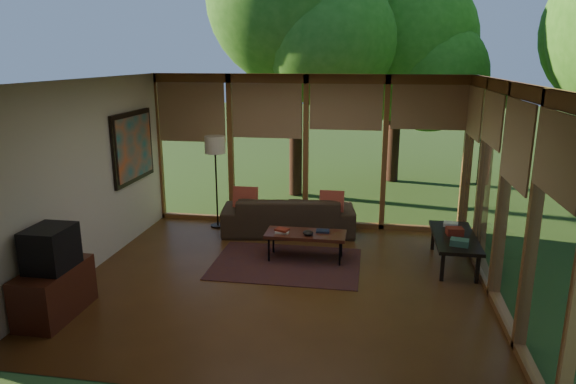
% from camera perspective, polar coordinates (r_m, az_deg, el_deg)
% --- Properties ---
extents(floor, '(5.50, 5.50, 0.00)m').
position_cam_1_polar(floor, '(7.14, -0.75, -9.86)').
color(floor, brown).
rests_on(floor, ground).
extents(ceiling, '(5.50, 5.50, 0.00)m').
position_cam_1_polar(ceiling, '(6.50, -0.83, 12.32)').
color(ceiling, silver).
rests_on(ceiling, ground).
extents(wall_left, '(0.04, 5.00, 2.70)m').
position_cam_1_polar(wall_left, '(7.66, -21.48, 1.47)').
color(wall_left, beige).
rests_on(wall_left, ground).
extents(wall_front, '(5.50, 0.04, 2.70)m').
position_cam_1_polar(wall_front, '(4.37, -6.64, -7.20)').
color(wall_front, beige).
rests_on(wall_front, ground).
extents(window_wall_back, '(5.50, 0.12, 2.70)m').
position_cam_1_polar(window_wall_back, '(9.11, 2.00, 4.48)').
color(window_wall_back, brown).
rests_on(window_wall_back, ground).
extents(window_wall_right, '(0.12, 5.00, 2.70)m').
position_cam_1_polar(window_wall_right, '(6.79, 22.72, -0.28)').
color(window_wall_right, brown).
rests_on(window_wall_right, ground).
extents(tree_ne, '(3.61, 3.61, 5.10)m').
position_cam_1_polar(tree_ne, '(12.77, 12.21, 15.83)').
color(tree_ne, '#361C13').
rests_on(tree_ne, ground).
extents(rug, '(2.16, 1.53, 0.01)m').
position_cam_1_polar(rug, '(7.69, -0.18, -7.95)').
color(rug, maroon).
rests_on(rug, floor).
extents(sofa, '(2.36, 1.20, 0.66)m').
position_cam_1_polar(sofa, '(8.91, 0.05, -2.51)').
color(sofa, '#38291C').
rests_on(sofa, floor).
extents(pillow_left, '(0.42, 0.22, 0.43)m').
position_cam_1_polar(pillow_left, '(8.93, -4.75, -0.79)').
color(pillow_left, maroon).
rests_on(pillow_left, sofa).
extents(pillow_right, '(0.41, 0.22, 0.43)m').
position_cam_1_polar(pillow_right, '(8.70, 4.88, -1.24)').
color(pillow_right, maroon).
rests_on(pillow_right, sofa).
extents(ct_book_lower, '(0.21, 0.16, 0.03)m').
position_cam_1_polar(ct_book_lower, '(7.72, -0.66, -4.43)').
color(ct_book_lower, beige).
rests_on(ct_book_lower, coffee_table).
extents(ct_book_upper, '(0.23, 0.20, 0.03)m').
position_cam_1_polar(ct_book_upper, '(7.71, -0.66, -4.21)').
color(ct_book_upper, maroon).
rests_on(ct_book_upper, coffee_table).
extents(ct_book_side, '(0.21, 0.16, 0.03)m').
position_cam_1_polar(ct_book_side, '(7.76, 3.89, -4.34)').
color(ct_book_side, '#161F32').
rests_on(ct_book_side, coffee_table).
extents(ct_bowl, '(0.16, 0.16, 0.07)m').
position_cam_1_polar(ct_bowl, '(7.61, 2.25, -4.56)').
color(ct_bowl, black).
rests_on(ct_bowl, coffee_table).
extents(media_cabinet, '(0.50, 1.00, 0.60)m').
position_cam_1_polar(media_cabinet, '(6.74, -24.52, -10.06)').
color(media_cabinet, '#4D2015').
rests_on(media_cabinet, floor).
extents(television, '(0.45, 0.55, 0.50)m').
position_cam_1_polar(television, '(6.53, -24.88, -5.68)').
color(television, black).
rests_on(television, media_cabinet).
extents(console_book_a, '(0.28, 0.23, 0.09)m').
position_cam_1_polar(console_book_a, '(7.50, 18.50, -5.33)').
color(console_book_a, '#345C4A').
rests_on(console_book_a, side_console).
extents(console_book_b, '(0.25, 0.19, 0.11)m').
position_cam_1_polar(console_book_b, '(7.91, 18.03, -4.16)').
color(console_book_b, maroon).
rests_on(console_book_b, side_console).
extents(console_book_c, '(0.24, 0.19, 0.06)m').
position_cam_1_polar(console_book_c, '(8.30, 17.63, -3.43)').
color(console_book_c, beige).
rests_on(console_book_c, side_console).
extents(floor_lamp, '(0.36, 0.36, 1.65)m').
position_cam_1_polar(floor_lamp, '(9.07, -8.10, 4.65)').
color(floor_lamp, black).
rests_on(floor_lamp, floor).
extents(coffee_table, '(1.20, 0.50, 0.43)m').
position_cam_1_polar(coffee_table, '(7.73, 1.97, -4.79)').
color(coffee_table, '#4D2015').
rests_on(coffee_table, floor).
extents(side_console, '(0.60, 1.40, 0.46)m').
position_cam_1_polar(side_console, '(7.90, 18.02, -4.95)').
color(side_console, black).
rests_on(side_console, floor).
extents(wall_painting, '(0.06, 1.35, 1.15)m').
position_cam_1_polar(wall_painting, '(8.81, -16.81, 4.82)').
color(wall_painting, black).
rests_on(wall_painting, wall_left).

